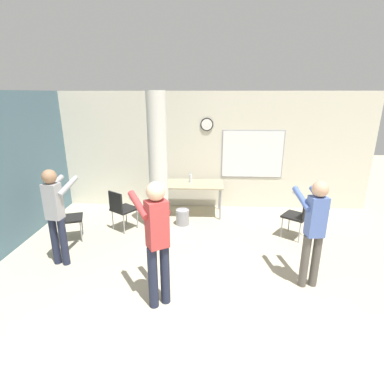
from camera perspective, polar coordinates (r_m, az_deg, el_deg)
The scene contains 11 objects.
wall_back at distance 7.36m, azimuth 2.45°, elevation 7.74°, with size 8.00×0.15×2.80m.
support_pillar at distance 5.99m, azimuth -6.50°, elevation 5.18°, with size 0.37×0.37×2.80m.
folding_table at distance 6.96m, azimuth 0.09°, elevation 1.21°, with size 1.41×0.77×0.76m.
bottle_on_table at distance 7.00m, azimuth -0.27°, elevation 2.71°, with size 0.07×0.07×0.28m.
waste_bin at distance 6.57m, azimuth -1.81°, elevation -4.81°, with size 0.29×0.29×0.34m.
chair_by_left_wall at distance 6.25m, azimuth -22.87°, elevation -4.19°, with size 0.56×0.56×0.87m.
chair_mid_room at distance 6.20m, azimuth 19.77°, elevation -3.97°, with size 0.62×0.62×0.87m.
chair_near_pillar at distance 6.34m, azimuth -13.31°, elevation -2.86°, with size 0.61×0.61×0.87m.
person_playing_side at distance 4.60m, azimuth 22.22°, elevation -6.02°, with size 0.42×0.62×1.63m.
person_playing_front at distance 3.88m, azimuth -6.77°, elevation -8.19°, with size 0.62×0.70×1.75m.
person_watching_back at distance 5.29m, azimuth -24.56°, elevation -3.14°, with size 0.43×0.63×1.64m.
Camera 1 is at (0.09, -2.17, 2.75)m, focal length 28.00 mm.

